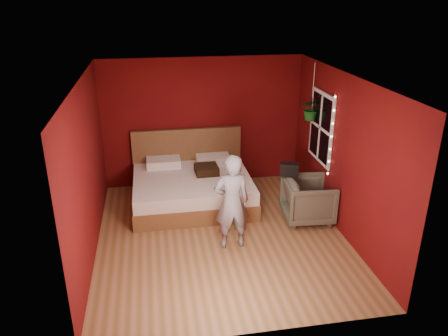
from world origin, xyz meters
The scene contains 10 objects.
floor centered at (0.00, 0.00, 0.00)m, with size 4.50×4.50×0.00m, color #9C603E.
room_walls centered at (0.00, 0.00, 1.68)m, with size 4.04×4.54×2.62m.
window centered at (1.97, 0.90, 1.50)m, with size 0.05×0.97×1.27m.
fairy_lights centered at (1.94, 0.37, 1.50)m, with size 0.04×0.04×1.45m.
bed centered at (-0.34, 1.37, 0.31)m, with size 2.20×1.87×1.21m.
person centered at (0.11, -0.32, 0.77)m, with size 0.56×0.37×1.54m, color gray.
armchair centered at (1.59, 0.30, 0.38)m, with size 0.81×0.84×0.76m, color #565744.
handbag centered at (1.30, 0.55, 0.87)m, with size 0.32×0.16×0.23m, color black.
throw_pillow centered at (-0.05, 1.39, 0.63)m, with size 0.43×0.43×0.15m, color black.
hanging_plant centered at (1.88, 1.21, 1.77)m, with size 0.45×0.41×1.05m.
Camera 1 is at (-1.02, -6.18, 3.79)m, focal length 35.00 mm.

